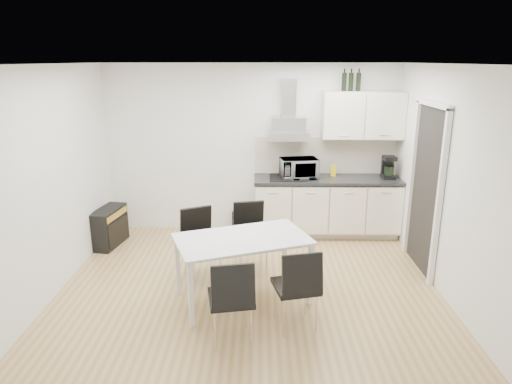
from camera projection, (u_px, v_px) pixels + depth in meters
ground at (249, 285)px, 5.55m from camera, size 4.50×4.50×0.00m
wall_back at (252, 149)px, 7.10m from camera, size 4.50×0.10×2.60m
wall_front at (242, 255)px, 3.26m from camera, size 4.50×0.10×2.60m
wall_left at (52, 182)px, 5.20m from camera, size 0.10×4.00×2.60m
wall_right at (447, 183)px, 5.16m from camera, size 0.10×4.00×2.60m
ceiling at (248, 64)px, 4.82m from camera, size 4.50×4.50×0.00m
doorway at (424, 191)px, 5.76m from camera, size 0.08×1.04×2.10m
kitchenette at (329, 183)px, 6.97m from camera, size 2.22×0.64×2.52m
dining_table at (242, 244)px, 5.05m from camera, size 1.63×1.27×0.75m
chair_far_left at (202, 245)px, 5.63m from camera, size 0.62×0.64×0.88m
chair_far_right at (251, 238)px, 5.85m from camera, size 0.53×0.57×0.88m
chair_near_left at (231, 299)px, 4.36m from camera, size 0.52×0.57×0.88m
chair_near_right at (296, 287)px, 4.59m from camera, size 0.54×0.59×0.88m
guitar_amp at (109, 227)px, 6.69m from camera, size 0.40×0.71×0.56m
floor_speaker at (239, 220)px, 7.33m from camera, size 0.21×0.19×0.32m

